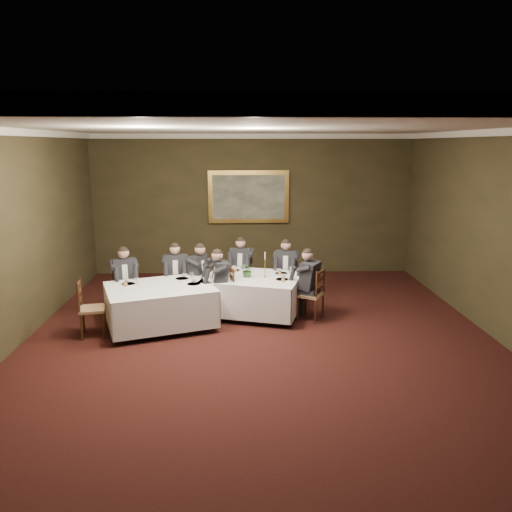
{
  "coord_description": "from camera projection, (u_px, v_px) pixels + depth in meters",
  "views": [
    {
      "loc": [
        -0.37,
        -7.53,
        3.25
      ],
      "look_at": [
        -0.03,
        1.8,
        1.15
      ],
      "focal_mm": 35.0,
      "sensor_mm": 36.0,
      "label": 1
    }
  ],
  "objects": [
    {
      "name": "centerpiece",
      "position": [
        248.0,
        269.0,
        9.51
      ],
      "size": [
        0.28,
        0.25,
        0.3
      ],
      "primitive_type": "imported",
      "rotation": [
        0.0,
        0.0,
        -0.05
      ],
      "color": "#2D5926",
      "rests_on": "table_main"
    },
    {
      "name": "diner_main_backleft",
      "position": [
        241.0,
        276.0,
        10.62
      ],
      "size": [
        0.49,
        0.55,
        1.35
      ],
      "rotation": [
        0.0,
        0.0,
        2.94
      ],
      "color": "black",
      "rests_on": "chair_main_backleft"
    },
    {
      "name": "front_wall",
      "position": [
        305.0,
        416.0,
        2.81
      ],
      "size": [
        8.0,
        0.1,
        3.5
      ],
      "primitive_type": "cube",
      "color": "#302D18",
      "rests_on": "ground"
    },
    {
      "name": "diner_main_endleft",
      "position": [
        197.0,
        285.0,
        9.91
      ],
      "size": [
        0.61,
        0.57,
        1.35
      ],
      "rotation": [
        0.0,
        0.0,
        -2.04
      ],
      "color": "black",
      "rests_on": "chair_main_endleft"
    },
    {
      "name": "diner_main_endright",
      "position": [
        311.0,
        293.0,
        9.37
      ],
      "size": [
        0.62,
        0.59,
        1.35
      ],
      "rotation": [
        0.0,
        0.0,
        1.03
      ],
      "color": "black",
      "rests_on": "chair_main_endright"
    },
    {
      "name": "painting",
      "position": [
        249.0,
        197.0,
        12.45
      ],
      "size": [
        2.01,
        0.09,
        1.31
      ],
      "color": "#E9BA55",
      "rests_on": "back_wall"
    },
    {
      "name": "place_setting_table_main",
      "position": [
        237.0,
        268.0,
        10.08
      ],
      "size": [
        0.33,
        0.31,
        0.14
      ],
      "color": "white",
      "rests_on": "table_main"
    },
    {
      "name": "ground",
      "position": [
        262.0,
        350.0,
        8.07
      ],
      "size": [
        10.0,
        10.0,
        0.0
      ],
      "primitive_type": "plane",
      "color": "black",
      "rests_on": "ground"
    },
    {
      "name": "chair_sec_endright",
      "position": [
        223.0,
        304.0,
        9.44
      ],
      "size": [
        0.49,
        0.51,
        1.0
      ],
      "rotation": [
        0.0,
        0.0,
        1.75
      ],
      "color": "brown",
      "rests_on": "ground"
    },
    {
      "name": "diner_sec_backleft",
      "position": [
        125.0,
        289.0,
        9.65
      ],
      "size": [
        0.54,
        0.59,
        1.35
      ],
      "rotation": [
        0.0,
        0.0,
        3.49
      ],
      "color": "black",
      "rests_on": "chair_sec_backleft"
    },
    {
      "name": "chair_main_endright",
      "position": [
        311.0,
        305.0,
        9.41
      ],
      "size": [
        0.59,
        0.59,
        1.0
      ],
      "rotation": [
        0.0,
        0.0,
        1.03
      ],
      "color": "brown",
      "rests_on": "ground"
    },
    {
      "name": "diner_sec_endright",
      "position": [
        222.0,
        293.0,
        9.38
      ],
      "size": [
        0.54,
        0.48,
        1.35
      ],
      "rotation": [
        0.0,
        0.0,
        1.75
      ],
      "color": "black",
      "rests_on": "chair_sec_endright"
    },
    {
      "name": "table_second",
      "position": [
        160.0,
        303.0,
        8.98
      ],
      "size": [
        2.22,
        1.95,
        0.67
      ],
      "rotation": [
        0.0,
        0.0,
        0.34
      ],
      "color": "black",
      "rests_on": "ground"
    },
    {
      "name": "chair_sec_backleft",
      "position": [
        126.0,
        300.0,
        9.71
      ],
      "size": [
        0.56,
        0.55,
        1.0
      ],
      "rotation": [
        0.0,
        0.0,
        3.49
      ],
      "color": "brown",
      "rests_on": "ground"
    },
    {
      "name": "diner_sec_backright",
      "position": [
        176.0,
        284.0,
        10.0
      ],
      "size": [
        0.45,
        0.52,
        1.35
      ],
      "rotation": [
        0.0,
        0.0,
        3.25
      ],
      "color": "black",
      "rests_on": "chair_sec_backright"
    },
    {
      "name": "crown_molding",
      "position": [
        262.0,
        131.0,
        7.32
      ],
      "size": [
        8.0,
        10.0,
        0.12
      ],
      "color": "white",
      "rests_on": "back_wall"
    },
    {
      "name": "table_main",
      "position": [
        252.0,
        292.0,
        9.65
      ],
      "size": [
        2.12,
        1.83,
        0.67
      ],
      "rotation": [
        0.0,
        0.0,
        -0.29
      ],
      "color": "black",
      "rests_on": "ground"
    },
    {
      "name": "candlestick",
      "position": [
        265.0,
        268.0,
        9.51
      ],
      "size": [
        0.07,
        0.07,
        0.5
      ],
      "color": "gold",
      "rests_on": "table_main"
    },
    {
      "name": "chair_main_backleft",
      "position": [
        242.0,
        286.0,
        10.68
      ],
      "size": [
        0.52,
        0.5,
        1.0
      ],
      "rotation": [
        0.0,
        0.0,
        2.94
      ],
      "color": "brown",
      "rests_on": "ground"
    },
    {
      "name": "diner_main_backright",
      "position": [
        286.0,
        279.0,
        10.39
      ],
      "size": [
        0.5,
        0.56,
        1.35
      ],
      "rotation": [
        0.0,
        0.0,
        2.92
      ],
      "color": "black",
      "rests_on": "chair_main_backright"
    },
    {
      "name": "back_wall",
      "position": [
        252.0,
        205.0,
        12.56
      ],
      "size": [
        8.0,
        0.1,
        3.5
      ],
      "primitive_type": "cube",
      "color": "#302D18",
      "rests_on": "ground"
    },
    {
      "name": "chair_main_backright",
      "position": [
        286.0,
        289.0,
        10.45
      ],
      "size": [
        0.52,
        0.51,
        1.0
      ],
      "rotation": [
        0.0,
        0.0,
        2.92
      ],
      "color": "brown",
      "rests_on": "ground"
    },
    {
      "name": "chair_sec_backright",
      "position": [
        177.0,
        294.0,
        10.07
      ],
      "size": [
        0.48,
        0.46,
        1.0
      ],
      "rotation": [
        0.0,
        0.0,
        3.25
      ],
      "color": "brown",
      "rests_on": "ground"
    },
    {
      "name": "ceiling",
      "position": [
        262.0,
        127.0,
        7.3
      ],
      "size": [
        8.0,
        10.0,
        0.1
      ],
      "primitive_type": "cube",
      "color": "silver",
      "rests_on": "back_wall"
    },
    {
      "name": "chair_sec_endleft",
      "position": [
        92.0,
        320.0,
        8.6
      ],
      "size": [
        0.5,
        0.52,
        1.0
      ],
      "rotation": [
        0.0,
        0.0,
        -1.37
      ],
      "color": "brown",
      "rests_on": "ground"
    },
    {
      "name": "chair_main_endleft",
      "position": [
        197.0,
        296.0,
        9.97
      ],
      "size": [
        0.57,
        0.58,
        1.0
      ],
      "rotation": [
        0.0,
        0.0,
        -2.04
      ],
      "color": "brown",
      "rests_on": "ground"
    },
    {
      "name": "place_setting_table_second",
      "position": [
        131.0,
        282.0,
        9.11
      ],
      "size": [
        0.33,
        0.31,
        0.14
      ],
      "color": "white",
      "rests_on": "table_second"
    }
  ]
}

